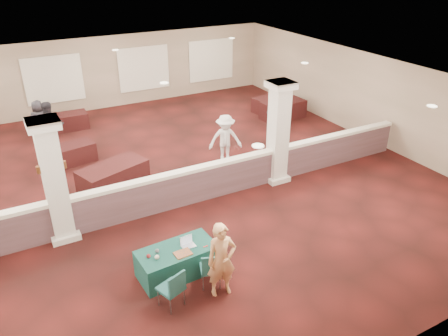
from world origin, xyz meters
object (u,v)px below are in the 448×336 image
far_table_front_right (283,110)px  conf_chair_side (173,287)px  near_table (177,261)px  far_table_front_center (114,178)px  far_table_back_right (270,103)px  attendee_c (272,111)px  attendee_b (225,139)px  attendee_d (40,121)px  conf_chair_main (211,267)px  far_table_back_center (67,122)px  woman (222,260)px  far_table_front_left (70,154)px  attendee_a (52,128)px

far_table_front_right → conf_chair_side: bearing=-136.0°
near_table → conf_chair_side: size_ratio=1.91×
far_table_front_center → far_table_front_right: (8.13, 2.70, -0.03)m
far_table_back_right → attendee_c: (-1.46, -2.30, 0.61)m
far_table_front_right → attendee_b: bearing=-148.1°
far_table_back_right → attendee_d: bearing=172.2°
attendee_b → attendee_d: attendee_b is taller
near_table → far_table_front_center: size_ratio=0.87×
conf_chair_main → conf_chair_side: bearing=-148.9°
conf_chair_side → far_table_front_right: conf_chair_side is taller
far_table_back_center → attendee_b: attendee_b is taller
near_table → conf_chair_side: 1.07m
far_table_front_center → attendee_d: attendee_d is taller
conf_chair_side → attendee_b: bearing=33.0°
far_table_front_center → far_table_front_right: size_ratio=1.07×
conf_chair_side → attendee_d: bearing=76.2°
far_table_back_center → far_table_back_right: bearing=-13.3°
conf_chair_main → attendee_b: size_ratio=0.51×
far_table_back_right → attendee_c: attendee_c is taller
near_table → conf_chair_main: size_ratio=1.97×
far_table_front_right → attendee_c: size_ratio=1.00×
woman → far_table_front_left: woman is taller
near_table → far_table_front_center: 4.47m
far_table_front_center → attendee_a: size_ratio=1.07×
conf_chair_main → attendee_d: (-2.03, 10.32, 0.26)m
far_table_front_right → attendee_d: attendee_d is taller
attendee_b → attendee_d: 7.28m
far_table_front_left → far_table_front_center: far_table_front_center is taller
conf_chair_main → conf_chair_side: (-0.94, -0.19, 0.02)m
far_table_front_left → attendee_c: 7.64m
woman → attendee_c: 9.16m
attendee_d → far_table_back_center: bearing=-124.9°
near_table → far_table_back_right: size_ratio=1.08×
attendee_c → woman: bearing=179.4°
near_table → conf_chair_side: conf_chair_side is taller
conf_chair_side → conf_chair_main: bearing=-8.4°
far_table_front_center → conf_chair_side: bearing=-92.9°
near_table → attendee_a: 8.29m
woman → far_table_front_left: (-1.59, 8.00, -0.53)m
conf_chair_main → far_table_front_center: conf_chair_main is taller
attendee_b → attendee_d: (-5.24, 5.05, -0.08)m
far_table_front_right → attendee_a: 9.32m
near_table → far_table_back_center: near_table is taller
far_table_back_right → attendee_d: (-9.56, 1.32, 0.46)m
attendee_a → attendee_b: bearing=-54.2°
far_table_front_left → attendee_d: (-0.56, 2.58, 0.46)m
far_table_front_right → attendee_d: (-9.50, 2.40, 0.40)m
far_table_front_left → conf_chair_main: bearing=-79.2°
far_table_front_left → attendee_d: 2.68m
far_table_front_left → far_table_front_right: bearing=1.2°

